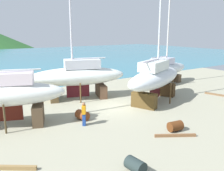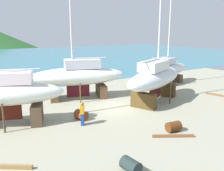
% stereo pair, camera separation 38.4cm
% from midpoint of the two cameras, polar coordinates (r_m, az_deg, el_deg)
% --- Properties ---
extents(ground_plane, '(49.96, 49.96, 0.00)m').
position_cam_midpoint_polar(ground_plane, '(17.68, 6.29, -7.63)').
color(ground_plane, gray).
extents(sea_water, '(134.92, 66.15, 0.01)m').
position_cam_midpoint_polar(sea_water, '(59.45, -23.43, 5.94)').
color(sea_water, teal).
rests_on(sea_water, ground).
extents(sailboat_small_center, '(7.80, 4.79, 13.24)m').
position_cam_midpoint_polar(sailboat_small_center, '(16.93, -24.57, -2.05)').
color(sailboat_small_center, '#52371B').
rests_on(sailboat_small_center, ground).
extents(sailboat_mid_port, '(9.38, 5.44, 14.32)m').
position_cam_midpoint_polar(sailboat_mid_port, '(22.21, -8.71, 2.30)').
color(sailboat_mid_port, brown).
rests_on(sailboat_mid_port, ground).
extents(sailboat_far_slipway, '(9.34, 5.98, 13.29)m').
position_cam_midpoint_polar(sailboat_far_slipway, '(21.27, 9.92, 1.89)').
color(sailboat_far_slipway, '#45301A').
rests_on(sailboat_far_slipway, ground).
extents(sailboat_large_starboard, '(8.81, 3.82, 14.64)m').
position_cam_midpoint_polar(sailboat_large_starboard, '(28.64, 12.09, 3.91)').
color(sailboat_large_starboard, brown).
rests_on(sailboat_large_starboard, ground).
extents(worker, '(0.44, 0.50, 1.61)m').
position_cam_midpoint_polar(worker, '(16.00, -7.50, -6.75)').
color(worker, navy).
rests_on(worker, ground).
extents(barrel_ochre, '(0.84, 1.04, 0.67)m').
position_cam_midpoint_polar(barrel_ochre, '(17.19, -7.82, -7.10)').
color(barrel_ochre, brown).
rests_on(barrel_ochre, ground).
extents(barrel_tar_black, '(0.72, 0.98, 0.62)m').
position_cam_midpoint_polar(barrel_tar_black, '(11.25, 4.65, -18.66)').
color(barrel_tar_black, '#23302F').
rests_on(barrel_tar_black, ground).
extents(barrel_blue_faded, '(0.97, 0.77, 0.64)m').
position_cam_midpoint_polar(barrel_blue_faded, '(15.67, 14.37, -9.50)').
color(barrel_blue_faded, '#562C13').
rests_on(barrel_blue_faded, ground).
extents(timber_short_skew, '(0.89, 2.66, 0.17)m').
position_cam_midpoint_polar(timber_short_skew, '(25.40, 24.03, -2.10)').
color(timber_short_skew, brown).
rests_on(timber_short_skew, ground).
extents(timber_long_aft, '(2.17, 1.60, 0.20)m').
position_cam_midpoint_polar(timber_long_aft, '(12.46, -24.47, -17.62)').
color(timber_long_aft, olive).
rests_on(timber_long_aft, ground).
extents(timber_short_cross, '(2.21, 1.41, 0.17)m').
position_cam_midpoint_polar(timber_short_cross, '(14.94, 14.32, -11.61)').
color(timber_short_cross, brown).
rests_on(timber_short_cross, ground).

